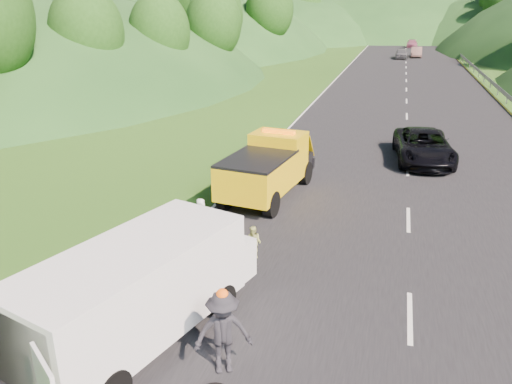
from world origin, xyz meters
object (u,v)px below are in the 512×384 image
(tow_truck, at_px, (269,167))
(woman, at_px, (204,244))
(child, at_px, (254,258))
(suitcase, at_px, (141,235))
(passing_suv, at_px, (422,162))
(worker, at_px, (224,371))
(white_van, at_px, (140,288))

(tow_truck, bearing_deg, woman, -92.49)
(child, bearing_deg, tow_truck, 111.27)
(suitcase, relative_size, passing_suv, 0.10)
(tow_truck, distance_m, passing_suv, 8.75)
(worker, bearing_deg, suitcase, 107.01)
(white_van, bearing_deg, woman, 111.73)
(child, bearing_deg, worker, -69.46)
(white_van, distance_m, passing_suv, 17.09)
(passing_suv, bearing_deg, woman, -127.21)
(suitcase, bearing_deg, child, -0.70)
(tow_truck, height_order, white_van, tow_truck)
(white_van, height_order, passing_suv, white_van)
(white_van, bearing_deg, suitcase, 134.96)
(worker, xyz_separation_m, suitcase, (-4.43, 4.86, 0.26))
(suitcase, bearing_deg, tow_truck, 61.34)
(tow_truck, relative_size, child, 5.92)
(white_van, bearing_deg, child, 89.68)
(child, relative_size, passing_suv, 0.18)
(tow_truck, bearing_deg, worker, -72.85)
(tow_truck, height_order, passing_suv, tow_truck)
(woman, relative_size, worker, 0.84)
(woman, bearing_deg, white_van, -166.88)
(tow_truck, height_order, woman, tow_truck)
(woman, bearing_deg, suitcase, 109.05)
(woman, height_order, passing_suv, woman)
(woman, bearing_deg, child, -96.47)
(white_van, relative_size, worker, 3.91)
(suitcase, bearing_deg, passing_suv, 52.70)
(woman, distance_m, passing_suv, 12.98)
(tow_truck, bearing_deg, passing_suv, 54.77)
(white_van, xyz_separation_m, child, (1.28, 4.32, -1.31))
(child, bearing_deg, white_van, -94.90)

